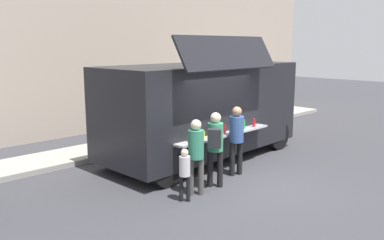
{
  "coord_description": "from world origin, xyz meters",
  "views": [
    {
      "loc": [
        -7.6,
        -5.7,
        3.32
      ],
      "look_at": [
        -0.16,
        2.03,
        1.3
      ],
      "focal_mm": 37.56,
      "sensor_mm": 36.0,
      "label": 1
    }
  ],
  "objects_px": {
    "trash_bin": "(228,116)",
    "customer_mid_with_backpack": "(215,142)",
    "customer_rear_waiting": "(196,150)",
    "customer_front_ordering": "(236,135)",
    "child_near_queue": "(185,170)",
    "food_truck_main": "(203,107)"
  },
  "relations": [
    {
      "from": "food_truck_main",
      "to": "customer_mid_with_backpack",
      "type": "bearing_deg",
      "value": -131.06
    },
    {
      "from": "trash_bin",
      "to": "food_truck_main",
      "type": "bearing_deg",
      "value": -148.77
    },
    {
      "from": "food_truck_main",
      "to": "child_near_queue",
      "type": "xyz_separation_m",
      "value": [
        -2.69,
        -2.11,
        -0.83
      ]
    },
    {
      "from": "food_truck_main",
      "to": "customer_mid_with_backpack",
      "type": "distance_m",
      "value": 2.56
    },
    {
      "from": "trash_bin",
      "to": "customer_rear_waiting",
      "type": "height_order",
      "value": "customer_rear_waiting"
    },
    {
      "from": "food_truck_main",
      "to": "customer_front_ordering",
      "type": "bearing_deg",
      "value": -109.22
    },
    {
      "from": "child_near_queue",
      "to": "customer_front_ordering",
      "type": "bearing_deg",
      "value": -28.26
    },
    {
      "from": "food_truck_main",
      "to": "customer_front_ordering",
      "type": "xyz_separation_m",
      "value": [
        -0.53,
        -1.72,
        -0.45
      ]
    },
    {
      "from": "customer_front_ordering",
      "to": "customer_mid_with_backpack",
      "type": "bearing_deg",
      "value": 118.25
    },
    {
      "from": "food_truck_main",
      "to": "customer_mid_with_backpack",
      "type": "xyz_separation_m",
      "value": [
        -1.58,
        -1.97,
        -0.43
      ]
    },
    {
      "from": "customer_front_ordering",
      "to": "customer_rear_waiting",
      "type": "relative_size",
      "value": 1.04
    },
    {
      "from": "trash_bin",
      "to": "customer_mid_with_backpack",
      "type": "relative_size",
      "value": 0.55
    },
    {
      "from": "trash_bin",
      "to": "customer_mid_with_backpack",
      "type": "distance_m",
      "value": 6.93
    },
    {
      "from": "customer_mid_with_backpack",
      "to": "child_near_queue",
      "type": "xyz_separation_m",
      "value": [
        -1.1,
        -0.14,
        -0.4
      ]
    },
    {
      "from": "customer_mid_with_backpack",
      "to": "trash_bin",
      "type": "bearing_deg",
      "value": 0.1
    },
    {
      "from": "customer_mid_with_backpack",
      "to": "child_near_queue",
      "type": "distance_m",
      "value": 1.18
    },
    {
      "from": "customer_mid_with_backpack",
      "to": "child_near_queue",
      "type": "bearing_deg",
      "value": 149.16
    },
    {
      "from": "trash_bin",
      "to": "customer_front_ordering",
      "type": "xyz_separation_m",
      "value": [
        -4.35,
        -4.04,
        0.58
      ]
    },
    {
      "from": "food_truck_main",
      "to": "trash_bin",
      "type": "bearing_deg",
      "value": 29.05
    },
    {
      "from": "customer_mid_with_backpack",
      "to": "child_near_queue",
      "type": "relative_size",
      "value": 1.54
    },
    {
      "from": "trash_bin",
      "to": "customer_rear_waiting",
      "type": "relative_size",
      "value": 0.57
    },
    {
      "from": "child_near_queue",
      "to": "customer_mid_with_backpack",
      "type": "bearing_deg",
      "value": -31.02
    }
  ]
}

